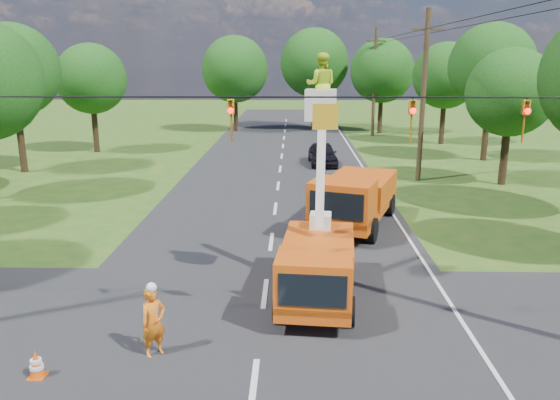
{
  "coord_description": "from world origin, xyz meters",
  "views": [
    {
      "loc": [
        0.85,
        -10.78,
        7.14
      ],
      "look_at": [
        0.43,
        6.81,
        2.6
      ],
      "focal_mm": 35.0,
      "sensor_mm": 36.0,
      "label": 1
    }
  ],
  "objects_px": {
    "tree_far_b": "(314,63)",
    "tree_right_e": "(446,76)",
    "second_truck": "(354,198)",
    "tree_far_a": "(235,69)",
    "traffic_cone_2": "(298,250)",
    "pole_right_mid": "(423,95)",
    "tree_left_e": "(13,70)",
    "ground_worker": "(154,322)",
    "tree_left_f": "(91,79)",
    "tree_right_d": "(492,66)",
    "traffic_cone_4": "(36,364)",
    "bucket_truck": "(317,250)",
    "pole_right_far": "(374,82)",
    "traffic_cone_7": "(338,197)",
    "tree_far_c": "(382,71)",
    "distant_car": "(323,154)",
    "traffic_cone_3": "(319,225)",
    "tree_right_c": "(511,93)"
  },
  "relations": [
    {
      "from": "tree_far_b",
      "to": "tree_right_e",
      "type": "bearing_deg",
      "value": -42.8
    },
    {
      "from": "second_truck",
      "to": "tree_far_a",
      "type": "xyz_separation_m",
      "value": [
        -8.53,
        32.77,
        4.88
      ]
    },
    {
      "from": "second_truck",
      "to": "traffic_cone_2",
      "type": "height_order",
      "value": "second_truck"
    },
    {
      "from": "pole_right_mid",
      "to": "tree_left_e",
      "type": "relative_size",
      "value": 1.06
    },
    {
      "from": "ground_worker",
      "to": "tree_left_f",
      "type": "bearing_deg",
      "value": 69.31
    },
    {
      "from": "tree_left_e",
      "to": "tree_right_d",
      "type": "height_order",
      "value": "tree_right_d"
    },
    {
      "from": "traffic_cone_4",
      "to": "pole_right_mid",
      "type": "xyz_separation_m",
      "value": [
        13.52,
        21.74,
        4.75
      ]
    },
    {
      "from": "tree_left_e",
      "to": "tree_far_a",
      "type": "height_order",
      "value": "tree_far_a"
    },
    {
      "from": "bucket_truck",
      "to": "pole_right_far",
      "type": "bearing_deg",
      "value": 84.73
    },
    {
      "from": "traffic_cone_7",
      "to": "tree_right_e",
      "type": "relative_size",
      "value": 0.08
    },
    {
      "from": "traffic_cone_7",
      "to": "tree_far_c",
      "type": "height_order",
      "value": "tree_far_c"
    },
    {
      "from": "pole_right_far",
      "to": "tree_far_c",
      "type": "height_order",
      "value": "pole_right_far"
    },
    {
      "from": "traffic_cone_4",
      "to": "pole_right_far",
      "type": "distance_m",
      "value": 44.13
    },
    {
      "from": "bucket_truck",
      "to": "tree_far_b",
      "type": "bearing_deg",
      "value": 93.32
    },
    {
      "from": "bucket_truck",
      "to": "traffic_cone_2",
      "type": "distance_m",
      "value": 3.67
    },
    {
      "from": "traffic_cone_2",
      "to": "tree_far_b",
      "type": "distance_m",
      "value": 39.45
    },
    {
      "from": "traffic_cone_4",
      "to": "tree_far_a",
      "type": "distance_m",
      "value": 45.12
    },
    {
      "from": "ground_worker",
      "to": "distant_car",
      "type": "relative_size",
      "value": 0.4
    },
    {
      "from": "pole_right_far",
      "to": "tree_left_f",
      "type": "distance_m",
      "value": 25.36
    },
    {
      "from": "traffic_cone_3",
      "to": "tree_far_b",
      "type": "relative_size",
      "value": 0.07
    },
    {
      "from": "bucket_truck",
      "to": "tree_far_b",
      "type": "distance_m",
      "value": 42.63
    },
    {
      "from": "tree_right_e",
      "to": "pole_right_far",
      "type": "bearing_deg",
      "value": 136.67
    },
    {
      "from": "distant_car",
      "to": "tree_left_f",
      "type": "xyz_separation_m",
      "value": [
        -17.72,
        5.12,
        4.92
      ]
    },
    {
      "from": "bucket_truck",
      "to": "ground_worker",
      "type": "xyz_separation_m",
      "value": [
        -4.15,
        -3.38,
        -0.7
      ]
    },
    {
      "from": "bucket_truck",
      "to": "tree_left_f",
      "type": "relative_size",
      "value": 0.87
    },
    {
      "from": "bucket_truck",
      "to": "ground_worker",
      "type": "height_order",
      "value": "bucket_truck"
    },
    {
      "from": "traffic_cone_3",
      "to": "traffic_cone_7",
      "type": "relative_size",
      "value": 1.0
    },
    {
      "from": "distant_car",
      "to": "traffic_cone_2",
      "type": "relative_size",
      "value": 6.34
    },
    {
      "from": "traffic_cone_7",
      "to": "tree_far_a",
      "type": "height_order",
      "value": "tree_far_a"
    },
    {
      "from": "second_truck",
      "to": "tree_right_e",
      "type": "height_order",
      "value": "tree_right_e"
    },
    {
      "from": "tree_right_c",
      "to": "tree_right_e",
      "type": "relative_size",
      "value": 0.91
    },
    {
      "from": "ground_worker",
      "to": "traffic_cone_7",
      "type": "distance_m",
      "value": 15.98
    },
    {
      "from": "traffic_cone_2",
      "to": "tree_right_c",
      "type": "xyz_separation_m",
      "value": [
        12.13,
        12.87,
        4.95
      ]
    },
    {
      "from": "tree_right_d",
      "to": "distant_car",
      "type": "bearing_deg",
      "value": -169.89
    },
    {
      "from": "tree_left_f",
      "to": "bucket_truck",
      "type": "bearing_deg",
      "value": -58.98
    },
    {
      "from": "traffic_cone_3",
      "to": "tree_far_b",
      "type": "bearing_deg",
      "value": 88.35
    },
    {
      "from": "tree_left_e",
      "to": "tree_far_c",
      "type": "distance_m",
      "value": 33.04
    },
    {
      "from": "tree_left_e",
      "to": "tree_right_d",
      "type": "bearing_deg",
      "value": 8.99
    },
    {
      "from": "traffic_cone_4",
      "to": "bucket_truck",
      "type": "bearing_deg",
      "value": 33.91
    },
    {
      "from": "tree_far_a",
      "to": "tree_right_c",
      "type": "bearing_deg",
      "value": -52.83
    },
    {
      "from": "traffic_cone_4",
      "to": "tree_left_f",
      "type": "height_order",
      "value": "tree_left_f"
    },
    {
      "from": "tree_right_c",
      "to": "tree_right_e",
      "type": "xyz_separation_m",
      "value": [
        0.6,
        16.0,
        0.5
      ]
    },
    {
      "from": "tree_far_b",
      "to": "ground_worker",
      "type": "bearing_deg",
      "value": -96.93
    },
    {
      "from": "traffic_cone_4",
      "to": "tree_right_e",
      "type": "distance_m",
      "value": 41.64
    },
    {
      "from": "second_truck",
      "to": "tree_left_f",
      "type": "bearing_deg",
      "value": 152.16
    },
    {
      "from": "tree_far_c",
      "to": "distant_car",
      "type": "bearing_deg",
      "value": -111.04
    },
    {
      "from": "tree_right_c",
      "to": "tree_far_a",
      "type": "height_order",
      "value": "tree_far_a"
    },
    {
      "from": "traffic_cone_2",
      "to": "traffic_cone_4",
      "type": "xyz_separation_m",
      "value": [
        -6.09,
        -7.87,
        0.0
      ]
    },
    {
      "from": "traffic_cone_4",
      "to": "tree_right_c",
      "type": "distance_m",
      "value": 28.05
    },
    {
      "from": "traffic_cone_3",
      "to": "tree_right_e",
      "type": "bearing_deg",
      "value": 65.23
    }
  ]
}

